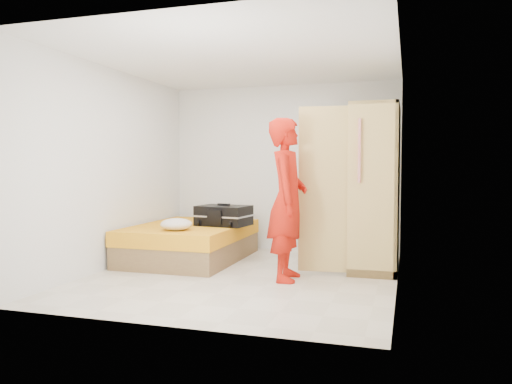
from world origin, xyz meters
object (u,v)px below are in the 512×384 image
(bed, at_px, (190,242))
(suitcase, at_px, (224,216))
(wardrobe, at_px, (371,192))
(round_cushion, at_px, (176,224))
(person, at_px, (287,199))

(bed, bearing_deg, suitcase, 8.97)
(suitcase, bearing_deg, bed, -163.19)
(bed, height_order, wardrobe, wardrobe)
(bed, xyz_separation_m, round_cushion, (0.08, -0.61, 0.33))
(wardrobe, bearing_deg, person, -135.19)
(wardrobe, xyz_separation_m, person, (-0.89, -0.89, -0.05))
(suitcase, height_order, round_cushion, suitcase)
(wardrobe, relative_size, suitcase, 2.70)
(bed, relative_size, round_cushion, 4.94)
(wardrobe, bearing_deg, bed, -178.27)
(person, bearing_deg, suitcase, 46.03)
(bed, height_order, round_cushion, round_cushion)
(wardrobe, height_order, round_cushion, wardrobe)
(person, height_order, round_cushion, person)
(bed, xyz_separation_m, wardrobe, (2.50, 0.08, 0.75))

